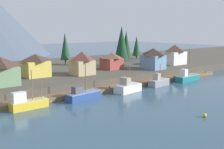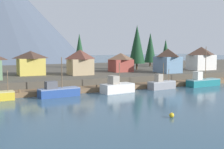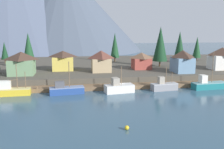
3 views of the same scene
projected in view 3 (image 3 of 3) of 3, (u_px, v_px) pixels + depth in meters
name	position (u px, v px, depth m)	size (l,w,h in m)	color
ground_plane	(108.00, 78.00, 83.55)	(400.00, 400.00, 1.00)	#335166
dock	(117.00, 87.00, 65.83)	(80.00, 4.00, 1.60)	brown
shoreline_bank	(104.00, 67.00, 94.92)	(400.00, 56.00, 2.50)	#4C473D
mountain_central_peak	(65.00, 9.00, 183.85)	(110.90, 110.90, 59.13)	#475160
fishing_boat_yellow	(13.00, 90.00, 58.73)	(7.28, 2.55, 7.46)	gold
fishing_boat_blue	(66.00, 90.00, 60.05)	(8.30, 3.49, 7.73)	navy
fishing_boat_white	(119.00, 88.00, 61.54)	(7.35, 4.09, 6.38)	silver
fishing_boat_grey	(164.00, 86.00, 63.78)	(6.86, 3.15, 5.98)	gray
fishing_boat_teal	(209.00, 85.00, 65.35)	(9.30, 3.48, 9.69)	#196B70
house_red	(141.00, 61.00, 81.94)	(5.88, 5.75, 5.31)	#9E4238
house_tan	(101.00, 61.00, 76.33)	(5.94, 5.72, 6.44)	tan
house_blue	(182.00, 61.00, 75.47)	(5.47, 7.07, 6.61)	#6689A8
house_green	(22.00, 63.00, 71.13)	(7.19, 6.44, 6.53)	#6B8E66
house_yellow	(63.00, 60.00, 79.34)	(6.64, 6.19, 6.09)	gold
house_white	(222.00, 58.00, 81.06)	(7.71, 5.86, 7.04)	silver
conifer_near_left	(197.00, 47.00, 103.72)	(3.39, 3.39, 9.73)	#4C3823
conifer_near_right	(5.00, 51.00, 94.92)	(2.75, 2.75, 8.21)	#4C3823
conifer_mid_left	(180.00, 45.00, 98.71)	(4.18, 4.18, 11.96)	#4C3823
conifer_back_left	(160.00, 44.00, 86.24)	(4.99, 4.99, 13.68)	#4C3823
conifer_back_right	(29.00, 48.00, 82.08)	(4.04, 4.04, 11.65)	#4C3823
conifer_centre	(115.00, 45.00, 99.71)	(3.52, 3.52, 11.43)	#4C3823
channel_buoy	(127.00, 128.00, 38.64)	(0.70, 0.70, 0.70)	gold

